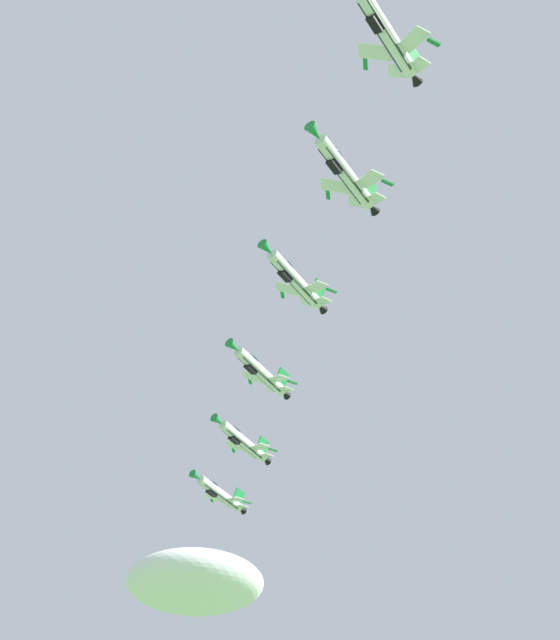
{
  "coord_description": "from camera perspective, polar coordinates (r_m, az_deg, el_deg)",
  "views": [
    {
      "loc": [
        1.36,
        -6.18,
        1.75
      ],
      "look_at": [
        8.56,
        81.65,
        87.82
      ],
      "focal_mm": 45.69,
      "sensor_mm": 36.0,
      "label": 1
    }
  ],
  "objects": [
    {
      "name": "fighter_jet_trail_slot",
      "position": [
        156.94,
        -4.27,
        -12.01
      ],
      "size": [
        11.87,
        13.23,
        5.04
      ],
      "rotation": [
        0.0,
        -0.4,
        2.46
      ],
      "color": "silver"
    },
    {
      "name": "fighter_jet_right_wing",
      "position": [
        116.61,
        1.04,
        2.9
      ],
      "size": [
        11.76,
        13.23,
        5.26
      ],
      "rotation": [
        0.0,
        -0.47,
        2.46
      ],
      "color": "silver"
    },
    {
      "name": "fighter_jet_left_outer",
      "position": [
        129.24,
        -1.43,
        -3.57
      ],
      "size": [
        11.74,
        13.23,
        5.29
      ],
      "rotation": [
        0.0,
        -0.48,
        2.46
      ],
      "color": "silver"
    },
    {
      "name": "fighter_jet_left_wing",
      "position": [
        103.99,
        4.54,
        10.34
      ],
      "size": [
        11.8,
        13.23,
        5.19
      ],
      "rotation": [
        0.0,
        -0.45,
        2.46
      ],
      "color": "silver"
    },
    {
      "name": "fighter_jet_right_outer",
      "position": [
        143.29,
        -2.65,
        -8.44
      ],
      "size": [
        11.89,
        13.23,
        5.0
      ],
      "rotation": [
        0.0,
        -0.39,
        2.46
      ],
      "color": "silver"
    },
    {
      "name": "fighter_jet_lead",
      "position": [
        98.63,
        7.41,
        19.4
      ],
      "size": [
        11.79,
        13.23,
        5.21
      ],
      "rotation": [
        0.0,
        -0.45,
        2.46
      ],
      "color": "silver"
    },
    {
      "name": "cloud_near_formation",
      "position": [
        371.02,
        -5.96,
        -17.8
      ],
      "size": [
        59.45,
        42.88,
        23.66
      ],
      "primitive_type": "ellipsoid",
      "color": "white"
    }
  ]
}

